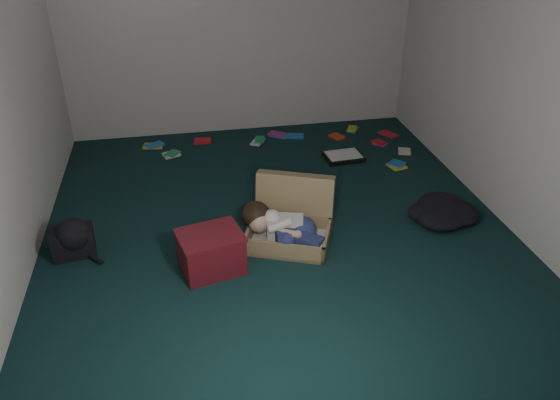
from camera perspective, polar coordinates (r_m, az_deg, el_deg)
name	(u,v)px	position (r m, az deg, el deg)	size (l,w,h in m)	color
floor	(277,226)	(4.84, -0.34, -2.70)	(4.50, 4.50, 0.00)	black
wall_back	(239,21)	(6.43, -4.31, 18.19)	(4.50, 4.50, 0.00)	silver
wall_front	(376,252)	(2.32, 10.02, -5.35)	(4.50, 4.50, 0.00)	silver
wall_right	(514,69)	(5.03, 23.21, 12.49)	(4.50, 4.50, 0.00)	silver
suitcase	(291,220)	(4.64, 1.17, -2.15)	(0.87, 0.86, 0.50)	#947952
person	(282,226)	(4.48, 0.20, -2.78)	(0.65, 0.54, 0.31)	silver
maroon_bin	(211,252)	(4.26, -7.22, -5.40)	(0.55, 0.48, 0.33)	#5A121A
backpack	(73,241)	(4.73, -20.85, -4.03)	(0.41, 0.33, 0.25)	black
clothing_pile	(448,212)	(5.12, 17.14, -1.24)	(0.47, 0.38, 0.15)	black
paper_tray	(343,157)	(6.05, 6.63, 4.52)	(0.43, 0.33, 0.06)	black
book_scatter	(302,143)	(6.40, 2.28, 6.01)	(2.99, 1.28, 0.02)	gold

